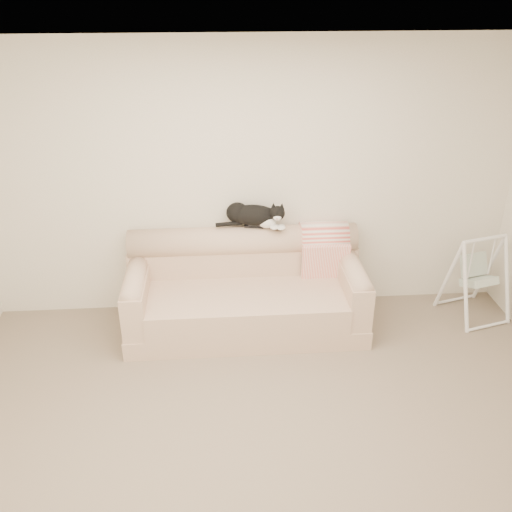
{
  "coord_description": "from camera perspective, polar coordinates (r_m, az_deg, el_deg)",
  "views": [
    {
      "loc": [
        -0.35,
        -3.01,
        3.08
      ],
      "look_at": [
        -0.02,
        1.27,
        0.9
      ],
      "focal_mm": 40.0,
      "sensor_mm": 36.0,
      "label": 1
    }
  ],
  "objects": [
    {
      "name": "baby_swing",
      "position": [
        5.88,
        21.25,
        -1.92
      ],
      "size": [
        0.64,
        0.66,
        0.85
      ],
      "color": "white",
      "rests_on": "ground"
    },
    {
      "name": "throw_blanket",
      "position": [
        5.49,
        6.78,
        1.35
      ],
      "size": [
        0.45,
        0.38,
        0.58
      ],
      "color": "#E5584D",
      "rests_on": "sofa"
    },
    {
      "name": "tuxedo_cat",
      "position": [
        5.31,
        -0.23,
        4.1
      ],
      "size": [
        0.65,
        0.36,
        0.26
      ],
      "color": "black",
      "rests_on": "sofa"
    },
    {
      "name": "room_shell",
      "position": [
        3.4,
        1.92,
        -0.18
      ],
      "size": [
        5.04,
        4.04,
        2.6
      ],
      "color": "beige",
      "rests_on": "ground"
    },
    {
      "name": "ground_plane",
      "position": [
        4.32,
        1.59,
        -18.53
      ],
      "size": [
        5.0,
        5.0,
        0.0
      ],
      "primitive_type": "plane",
      "color": "#7C6A5A",
      "rests_on": "ground"
    },
    {
      "name": "sofa",
      "position": [
        5.37,
        -1.08,
        -3.57
      ],
      "size": [
        2.2,
        0.93,
        0.9
      ],
      "color": "tan",
      "rests_on": "ground"
    },
    {
      "name": "remote_b",
      "position": [
        5.33,
        1.83,
        2.91
      ],
      "size": [
        0.17,
        0.13,
        0.02
      ],
      "color": "black",
      "rests_on": "sofa"
    },
    {
      "name": "remote_a",
      "position": [
        5.35,
        -0.2,
        3.02
      ],
      "size": [
        0.19,
        0.08,
        0.03
      ],
      "color": "black",
      "rests_on": "sofa"
    }
  ]
}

